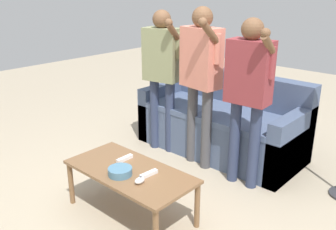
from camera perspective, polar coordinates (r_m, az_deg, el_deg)
ground_plane at (r=3.39m, az=-3.16°, el=-12.97°), size 12.00×12.00×0.00m
couch at (r=4.25m, az=8.31°, el=-1.39°), size 1.82×0.83×0.87m
coffee_table at (r=3.04m, az=-5.85°, el=-9.20°), size 1.08×0.53×0.41m
snack_bowl at (r=2.94m, az=-7.36°, el=-8.59°), size 0.19×0.19×0.06m
game_remote_nunchuk at (r=2.81m, az=-4.36°, el=-9.99°), size 0.06×0.09×0.05m
player_left at (r=4.03m, az=-0.94°, el=7.65°), size 0.49×0.31×1.57m
player_center at (r=3.67m, az=5.05°, el=6.93°), size 0.47×0.40×1.62m
player_right at (r=3.34m, az=12.23°, el=4.55°), size 0.47×0.31×1.56m
game_remote_wand_near at (r=2.92m, az=-2.98°, el=-9.02°), size 0.05×0.16×0.03m
game_remote_wand_far at (r=3.17m, az=-6.68°, el=-6.67°), size 0.04×0.16×0.03m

